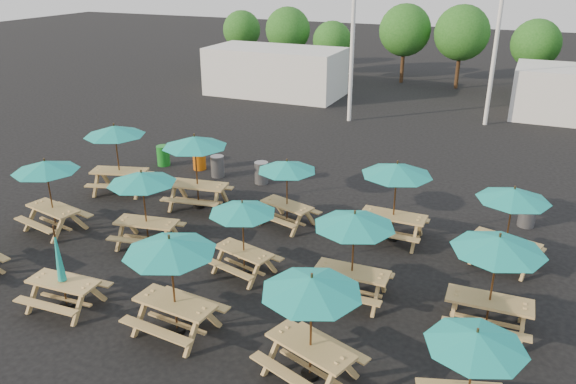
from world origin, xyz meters
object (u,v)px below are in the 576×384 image
at_px(picnic_unit_5, 195,146).
at_px(picnic_unit_12, 476,345).
at_px(picnic_unit_1, 46,171).
at_px(picnic_unit_6, 170,252).
at_px(waste_bin_1, 199,159).
at_px(waste_bin_4, 527,214).
at_px(picnic_unit_10, 354,226).
at_px(picnic_unit_14, 513,199).
at_px(picnic_unit_9, 312,291).
at_px(waste_bin_0, 163,156).
at_px(waste_bin_2, 218,166).
at_px(waste_bin_3, 261,173).
at_px(picnic_unit_11, 397,174).
at_px(picnic_unit_7, 242,213).
at_px(picnic_unit_3, 62,275).
at_px(picnic_unit_4, 142,183).
at_px(picnic_unit_2, 115,135).
at_px(picnic_unit_13, 498,250).
at_px(picnic_unit_8, 287,170).

bearing_deg(picnic_unit_5, picnic_unit_12, -43.08).
relative_size(picnic_unit_1, picnic_unit_5, 0.91).
bearing_deg(picnic_unit_5, picnic_unit_6, -71.33).
xyz_separation_m(waste_bin_1, waste_bin_4, (12.03, -0.36, 0.00)).
distance_m(picnic_unit_6, waste_bin_4, 11.35).
xyz_separation_m(picnic_unit_10, picnic_unit_14, (3.29, 3.22, -0.05)).
height_order(picnic_unit_9, waste_bin_0, picnic_unit_9).
bearing_deg(waste_bin_2, picnic_unit_5, -72.67).
relative_size(waste_bin_1, waste_bin_2, 1.00).
height_order(picnic_unit_1, waste_bin_3, picnic_unit_1).
bearing_deg(waste_bin_4, picnic_unit_12, -94.36).
bearing_deg(waste_bin_2, picnic_unit_11, -18.80).
xyz_separation_m(picnic_unit_7, waste_bin_3, (-2.42, 6.00, -1.35)).
bearing_deg(picnic_unit_9, picnic_unit_14, 81.95).
xyz_separation_m(picnic_unit_3, picnic_unit_4, (-0.14, 3.39, 1.06)).
distance_m(picnic_unit_2, picnic_unit_12, 14.17).
distance_m(picnic_unit_12, waste_bin_0, 15.97).
distance_m(picnic_unit_11, waste_bin_2, 7.95).
xyz_separation_m(picnic_unit_13, waste_bin_0, (-12.98, 6.21, -1.61)).
height_order(waste_bin_1, waste_bin_4, same).
distance_m(picnic_unit_3, picnic_unit_9, 6.30).
distance_m(picnic_unit_4, picnic_unit_7, 3.31).
height_order(picnic_unit_2, picnic_unit_3, picnic_unit_2).
bearing_deg(picnic_unit_7, picnic_unit_8, 106.94).
bearing_deg(waste_bin_2, picnic_unit_2, -131.25).
height_order(picnic_unit_3, waste_bin_1, picnic_unit_3).
bearing_deg(picnic_unit_11, picnic_unit_2, -178.38).
distance_m(picnic_unit_6, picnic_unit_9, 3.25).
xyz_separation_m(picnic_unit_4, waste_bin_3, (0.87, 5.70, -1.54)).
height_order(picnic_unit_10, picnic_unit_14, picnic_unit_10).
bearing_deg(picnic_unit_4, picnic_unit_9, -37.53).
bearing_deg(picnic_unit_2, picnic_unit_10, -35.80).
bearing_deg(waste_bin_3, waste_bin_0, 177.57).
height_order(picnic_unit_1, picnic_unit_7, picnic_unit_1).
height_order(picnic_unit_7, picnic_unit_10, picnic_unit_10).
bearing_deg(picnic_unit_8, picnic_unit_11, 22.24).
xyz_separation_m(picnic_unit_1, picnic_unit_11, (9.58, 3.50, 0.12)).
relative_size(picnic_unit_11, picnic_unit_13, 1.02).
bearing_deg(picnic_unit_2, picnic_unit_4, -58.46).
bearing_deg(waste_bin_2, picnic_unit_13, -30.05).
xyz_separation_m(picnic_unit_9, waste_bin_2, (-7.30, 8.99, -1.57)).
xyz_separation_m(picnic_unit_12, picnic_unit_13, (0.08, 3.10, 0.27)).
bearing_deg(picnic_unit_12, waste_bin_1, 121.90).
relative_size(picnic_unit_7, picnic_unit_12, 0.97).
bearing_deg(picnic_unit_13, picnic_unit_3, -163.24).
relative_size(picnic_unit_2, picnic_unit_11, 1.08).
relative_size(picnic_unit_12, waste_bin_3, 2.68).
bearing_deg(picnic_unit_2, picnic_unit_6, -60.46).
bearing_deg(picnic_unit_4, picnic_unit_2, 128.69).
bearing_deg(picnic_unit_7, picnic_unit_3, -121.25).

